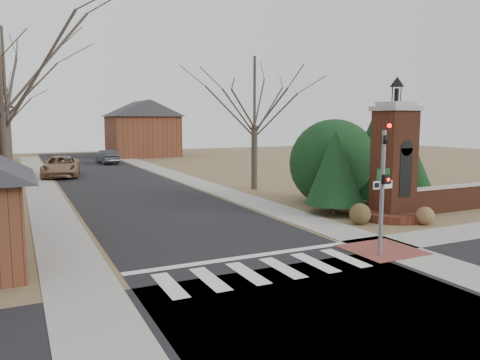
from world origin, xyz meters
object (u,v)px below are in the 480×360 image
sign_post (382,190)px  brick_gate_monument (393,172)px  traffic_signal_pole (383,179)px  pickup_truck (61,166)px  distant_car (107,157)px

sign_post → brick_gate_monument: 4.55m
traffic_signal_pole → brick_gate_monument: (4.70, 4.42, -0.42)m
brick_gate_monument → traffic_signal_pole: bearing=-136.8°
sign_post → pickup_truck: (-8.99, 27.01, -1.12)m
pickup_truck → sign_post: bearing=-63.0°
traffic_signal_pole → sign_post: size_ratio=1.64×
traffic_signal_pole → distant_car: size_ratio=1.02×
traffic_signal_pole → distant_car: bearing=93.4°
distant_car → traffic_signal_pole: bearing=88.7°
pickup_truck → distant_car: 11.36m
sign_post → traffic_signal_pole: bearing=-132.4°
traffic_signal_pole → pickup_truck: traffic_signal_pole is taller
sign_post → distant_car: size_ratio=0.62×
brick_gate_monument → pickup_truck: 27.05m
sign_post → distant_car: sign_post is taller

